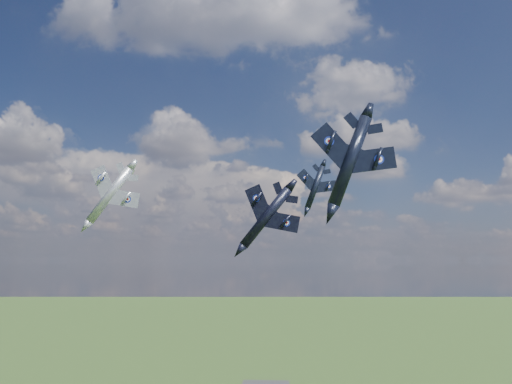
# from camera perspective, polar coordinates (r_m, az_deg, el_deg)

# --- Properties ---
(jet_lead_navy) EXTENTS (13.87, 18.16, 10.18)m
(jet_lead_navy) POSITION_cam_1_polar(r_m,az_deg,el_deg) (83.16, 1.16, -2.90)
(jet_lead_navy) COLOR black
(jet_right_navy) EXTENTS (11.71, 15.60, 6.97)m
(jet_right_navy) POSITION_cam_1_polar(r_m,az_deg,el_deg) (59.57, 10.69, 3.52)
(jet_right_navy) COLOR black
(jet_high_navy) EXTENTS (10.03, 13.10, 5.65)m
(jet_high_navy) POSITION_cam_1_polar(r_m,az_deg,el_deg) (102.07, 6.78, 0.57)
(jet_high_navy) COLOR black
(jet_left_silver) EXTENTS (11.77, 16.12, 9.25)m
(jet_left_silver) POSITION_cam_1_polar(r_m,az_deg,el_deg) (87.84, -16.37, -0.31)
(jet_left_silver) COLOR #92939C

